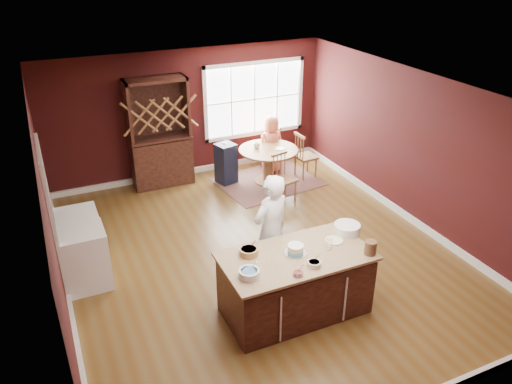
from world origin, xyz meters
TOP-DOWN VIEW (x-y plane):
  - room_shell at (0.00, 0.00)m, footprint 7.00×7.00m
  - window at (1.50, 3.47)m, footprint 2.36×0.10m
  - doorway at (-2.97, 0.60)m, footprint 0.08×1.26m
  - kitchen_island at (-0.14, -1.51)m, footprint 2.00×1.05m
  - dining_table at (1.33, 2.37)m, footprint 1.23×1.23m
  - baker at (-0.14, -0.75)m, footprint 0.73×0.59m
  - layer_cake at (-0.13, -1.47)m, footprint 0.30×0.30m
  - bowl_blue at (-0.89, -1.69)m, footprint 0.26×0.26m
  - bowl_yellow at (-0.70, -1.25)m, footprint 0.25×0.25m
  - bowl_pink at (-0.33, -1.91)m, footprint 0.13×0.13m
  - bowl_olive at (-0.05, -1.82)m, footprint 0.17×0.17m
  - drinking_glass at (0.32, -1.57)m, footprint 0.08×0.08m
  - dinner_plate at (0.50, -1.42)m, footprint 0.25×0.25m
  - white_tub at (0.78, -1.30)m, footprint 0.37×0.37m
  - stoneware_crock at (0.76, -1.88)m, footprint 0.16×0.16m
  - rug at (1.33, 2.37)m, footprint 2.23×1.83m
  - chair_east at (2.19, 2.30)m, footprint 0.43×0.45m
  - chair_south at (1.26, 1.50)m, footprint 0.48×0.47m
  - chair_north at (1.72, 3.10)m, footprint 0.53×0.53m
  - seated_woman at (1.61, 2.84)m, footprint 0.67×0.47m
  - high_chair at (0.51, 2.73)m, footprint 0.45×0.45m
  - toddler at (0.58, 2.72)m, footprint 0.18×0.14m
  - table_plate at (1.54, 2.29)m, footprint 0.20×0.20m
  - table_cup at (1.13, 2.53)m, footprint 0.15×0.15m
  - hutch at (-0.72, 3.22)m, footprint 1.22×0.51m
  - washer at (-2.64, 0.28)m, footprint 0.63×0.61m
  - dryer at (-2.64, 0.92)m, footprint 0.62×0.60m

SIDE VIEW (x-z plane):
  - rug at x=1.33m, z-range 0.00..0.01m
  - kitchen_island at x=-0.14m, z-range -0.02..0.90m
  - dryer at x=-2.64m, z-range 0.00..0.89m
  - high_chair at x=0.51m, z-range 0.00..0.90m
  - washer at x=-2.64m, z-range 0.00..0.92m
  - chair_north at x=1.72m, z-range 0.00..0.92m
  - chair_south at x=1.26m, z-range 0.00..0.96m
  - chair_east at x=2.19m, z-range 0.00..1.01m
  - dining_table at x=1.33m, z-range 0.16..0.91m
  - seated_woman at x=1.61m, z-range 0.00..1.29m
  - table_plate at x=1.54m, z-range 0.75..0.77m
  - table_cup at x=1.13m, z-range 0.75..0.85m
  - toddler at x=0.58m, z-range 0.68..0.94m
  - baker at x=-0.14m, z-range 0.00..1.75m
  - dinner_plate at x=0.50m, z-range 0.92..0.94m
  - bowl_pink at x=-0.33m, z-range 0.92..0.97m
  - bowl_olive at x=-0.05m, z-range 0.92..0.99m
  - bowl_yellow at x=-0.70m, z-range 0.92..1.01m
  - bowl_blue at x=-0.89m, z-range 0.92..1.02m
  - layer_cake at x=-0.13m, z-range 0.92..1.04m
  - white_tub at x=0.78m, z-range 0.92..1.05m
  - drinking_glass at x=0.32m, z-range 0.92..1.09m
  - stoneware_crock at x=0.76m, z-range 0.92..1.11m
  - doorway at x=-2.97m, z-range -0.04..2.09m
  - hutch at x=-0.72m, z-range 0.00..2.24m
  - room_shell at x=0.00m, z-range -2.15..4.85m
  - window at x=1.50m, z-range 0.67..2.33m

